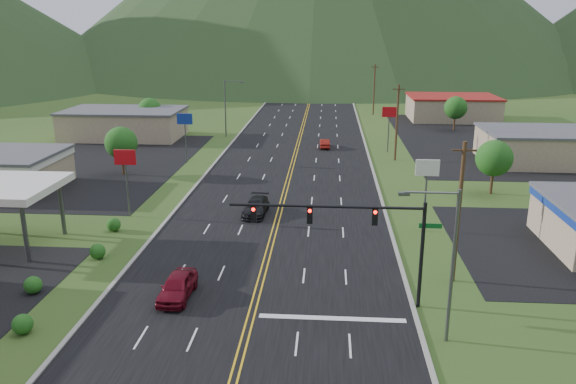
# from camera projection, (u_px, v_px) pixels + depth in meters

# --- Properties ---
(traffic_signal) EXTENTS (13.10, 0.43, 7.00)m
(traffic_signal) POSITION_uv_depth(u_px,v_px,m) (358.00, 227.00, 34.70)
(traffic_signal) COLOR black
(traffic_signal) RESTS_ON ground
(streetlight_east) EXTENTS (3.28, 0.25, 9.00)m
(streetlight_east) POSITION_uv_depth(u_px,v_px,m) (448.00, 257.00, 30.60)
(streetlight_east) COLOR #59595E
(streetlight_east) RESTS_ON ground
(streetlight_west) EXTENTS (3.28, 0.25, 9.00)m
(streetlight_west) POSITION_uv_depth(u_px,v_px,m) (227.00, 104.00, 89.53)
(streetlight_west) COLOR #59595E
(streetlight_west) RESTS_ON ground
(building_west_far) EXTENTS (18.40, 11.40, 4.50)m
(building_west_far) POSITION_uv_depth(u_px,v_px,m) (124.00, 123.00, 89.59)
(building_west_far) COLOR tan
(building_west_far) RESTS_ON ground
(building_east_mid) EXTENTS (14.40, 11.40, 4.30)m
(building_east_mid) POSITION_uv_depth(u_px,v_px,m) (539.00, 146.00, 73.03)
(building_east_mid) COLOR tan
(building_east_mid) RESTS_ON ground
(building_east_far) EXTENTS (16.40, 12.40, 4.50)m
(building_east_far) POSITION_uv_depth(u_px,v_px,m) (452.00, 108.00, 106.74)
(building_east_far) COLOR tan
(building_east_far) RESTS_ON ground
(pole_sign_west_a) EXTENTS (2.00, 0.18, 6.40)m
(pole_sign_west_a) POSITION_uv_depth(u_px,v_px,m) (125.00, 164.00, 51.50)
(pole_sign_west_a) COLOR #59595E
(pole_sign_west_a) RESTS_ON ground
(pole_sign_west_b) EXTENTS (2.00, 0.18, 6.40)m
(pole_sign_west_b) POSITION_uv_depth(u_px,v_px,m) (185.00, 124.00, 72.53)
(pole_sign_west_b) COLOR #59595E
(pole_sign_west_b) RESTS_ON ground
(pole_sign_east_a) EXTENTS (2.00, 0.18, 6.40)m
(pole_sign_east_a) POSITION_uv_depth(u_px,v_px,m) (427.00, 175.00, 47.71)
(pole_sign_east_a) COLOR #59595E
(pole_sign_east_a) RESTS_ON ground
(pole_sign_east_b) EXTENTS (2.00, 0.18, 6.40)m
(pole_sign_east_b) POSITION_uv_depth(u_px,v_px,m) (389.00, 117.00, 78.30)
(pole_sign_east_b) COLOR #59595E
(pole_sign_east_b) RESTS_ON ground
(tree_west_a) EXTENTS (3.84, 3.84, 5.82)m
(tree_west_a) POSITION_uv_depth(u_px,v_px,m) (121.00, 143.00, 66.58)
(tree_west_a) COLOR #382314
(tree_west_a) RESTS_ON ground
(tree_west_b) EXTENTS (3.84, 3.84, 5.82)m
(tree_west_b) POSITION_uv_depth(u_px,v_px,m) (150.00, 110.00, 92.74)
(tree_west_b) COLOR #382314
(tree_west_b) RESTS_ON ground
(tree_east_a) EXTENTS (3.84, 3.84, 5.82)m
(tree_east_a) POSITION_uv_depth(u_px,v_px,m) (494.00, 158.00, 58.89)
(tree_east_a) COLOR #382314
(tree_east_a) RESTS_ON ground
(tree_east_b) EXTENTS (3.84, 3.84, 5.82)m
(tree_east_b) POSITION_uv_depth(u_px,v_px,m) (456.00, 108.00, 94.94)
(tree_east_b) COLOR #382314
(tree_east_b) RESTS_ON ground
(utility_pole_a) EXTENTS (1.60, 0.28, 10.00)m
(utility_pole_a) POSITION_uv_depth(u_px,v_px,m) (459.00, 212.00, 38.10)
(utility_pole_a) COLOR #382314
(utility_pole_a) RESTS_ON ground
(utility_pole_b) EXTENTS (1.60, 0.28, 10.00)m
(utility_pole_b) POSITION_uv_depth(u_px,v_px,m) (397.00, 122.00, 73.47)
(utility_pole_b) COLOR #382314
(utility_pole_b) RESTS_ON ground
(utility_pole_c) EXTENTS (1.60, 0.28, 10.00)m
(utility_pole_c) POSITION_uv_depth(u_px,v_px,m) (374.00, 89.00, 111.70)
(utility_pole_c) COLOR #382314
(utility_pole_c) RESTS_ON ground
(utility_pole_d) EXTENTS (1.60, 0.28, 10.00)m
(utility_pole_d) POSITION_uv_depth(u_px,v_px,m) (363.00, 73.00, 149.94)
(utility_pole_d) COLOR #382314
(utility_pole_d) RESTS_ON ground
(car_red_near) EXTENTS (2.02, 4.73, 1.59)m
(car_red_near) POSITION_uv_depth(u_px,v_px,m) (177.00, 287.00, 36.87)
(car_red_near) COLOR maroon
(car_red_near) RESTS_ON ground
(car_dark_mid) EXTENTS (2.35, 5.17, 1.47)m
(car_dark_mid) POSITION_uv_depth(u_px,v_px,m) (256.00, 207.00, 53.18)
(car_dark_mid) COLOR black
(car_dark_mid) RESTS_ON ground
(car_red_far) EXTENTS (1.56, 3.99, 1.30)m
(car_red_far) POSITION_uv_depth(u_px,v_px,m) (325.00, 144.00, 82.15)
(car_red_far) COLOR maroon
(car_red_far) RESTS_ON ground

